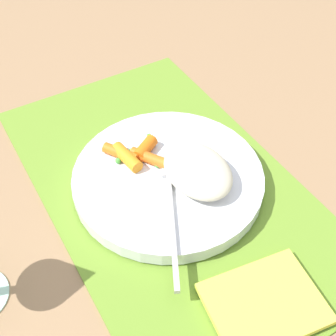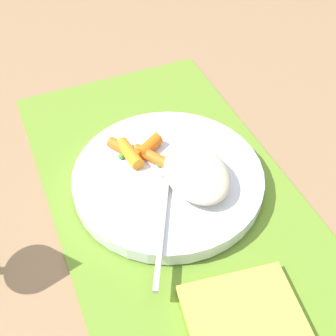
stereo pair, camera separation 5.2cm
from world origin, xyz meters
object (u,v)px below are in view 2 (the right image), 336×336
at_px(carrot_portion, 139,151).
at_px(napkin, 244,314).
at_px(rice_mound, 197,173).
at_px(fork, 165,199).
at_px(plate, 168,178).

xyz_separation_m(carrot_portion, napkin, (-0.24, -0.02, -0.02)).
bearing_deg(napkin, rice_mound, -8.78).
bearing_deg(carrot_portion, fork, -178.07).
relative_size(plate, napkin, 2.08).
relative_size(rice_mound, fork, 0.55).
xyz_separation_m(plate, rice_mound, (-0.03, -0.03, 0.03)).
height_order(fork, napkin, fork).
height_order(plate, rice_mound, rice_mound).
bearing_deg(napkin, carrot_portion, 5.64).
distance_m(fork, napkin, 0.16).
bearing_deg(plate, fork, 152.64).
distance_m(plate, rice_mound, 0.05).
bearing_deg(fork, rice_mound, -74.62).
distance_m(plate, fork, 0.05).
bearing_deg(plate, carrot_portion, 27.62).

